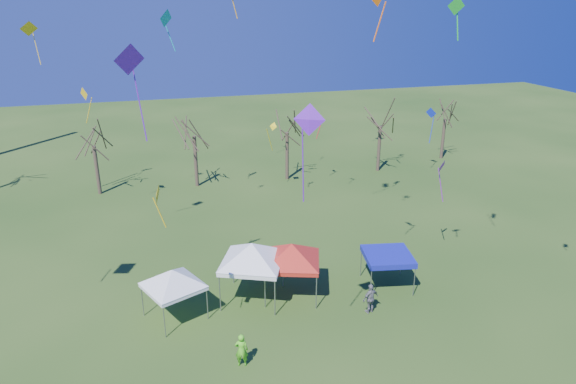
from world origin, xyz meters
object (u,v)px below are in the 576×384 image
(tree_1, at_px, (91,129))
(person_green, at_px, (242,350))
(tree_3, at_px, (287,115))
(tent_white_mid, at_px, (252,247))
(tree_2, at_px, (193,117))
(tree_4, at_px, (381,110))
(tree_5, at_px, (447,105))
(tent_red, at_px, (292,247))
(tent_blue, at_px, (388,256))
(person_grey, at_px, (371,298))
(tent_white_west, at_px, (172,273))

(tree_1, relative_size, person_green, 4.53)
(tree_3, bearing_deg, tent_white_mid, -111.01)
(tree_2, height_order, tree_4, tree_2)
(tree_1, height_order, tree_5, tree_1)
(tent_red, height_order, person_green, tent_red)
(tent_red, bearing_deg, tent_blue, -6.10)
(tree_1, distance_m, tent_blue, 27.30)
(tree_5, xyz_separation_m, person_grey, (-19.41, -24.61, -4.88))
(tent_red, distance_m, person_grey, 5.06)
(tree_1, bearing_deg, tent_blue, -50.69)
(tree_4, height_order, tree_5, tree_4)
(tree_1, relative_size, tent_red, 1.89)
(tree_1, distance_m, tent_white_mid, 22.31)
(tent_white_west, bearing_deg, tree_1, 103.39)
(tent_white_west, bearing_deg, tent_red, 4.33)
(person_grey, bearing_deg, tree_4, -131.67)
(tent_white_mid, height_order, person_green, tent_white_mid)
(person_grey, bearing_deg, tree_2, -89.33)
(tree_5, relative_size, person_grey, 4.38)
(tree_2, height_order, tent_white_mid, tree_2)
(tree_5, relative_size, person_green, 4.48)
(tree_3, distance_m, tent_red, 20.64)
(tree_5, distance_m, tent_white_mid, 33.22)
(tent_blue, xyz_separation_m, person_grey, (-2.05, -2.28, -1.08))
(tree_4, height_order, tent_blue, tree_4)
(tree_5, bearing_deg, tent_white_mid, -139.47)
(tent_blue, bearing_deg, tree_1, 129.31)
(tree_1, bearing_deg, tree_4, -1.42)
(tent_blue, bearing_deg, tree_4, 66.06)
(tree_2, xyz_separation_m, tent_white_mid, (0.91, -19.84, -3.07))
(tree_2, distance_m, tree_5, 26.15)
(tree_4, distance_m, tree_5, 8.62)
(tent_blue, bearing_deg, tree_3, 90.92)
(tent_blue, bearing_deg, tent_white_mid, 174.13)
(tree_2, xyz_separation_m, tree_5, (26.09, 1.69, -0.56))
(tent_white_mid, bearing_deg, tent_white_west, -170.87)
(tent_white_mid, xyz_separation_m, tent_blue, (7.82, -0.80, -1.29))
(tree_3, xyz_separation_m, tent_white_west, (-11.85, -20.20, -3.42))
(tree_2, bearing_deg, person_grey, -73.77)
(tent_blue, bearing_deg, tent_white_west, 179.51)
(tent_white_west, height_order, person_green, tent_white_west)
(tree_4, bearing_deg, tent_red, -126.62)
(tree_3, bearing_deg, person_green, -110.25)
(tree_1, xyz_separation_m, tent_red, (11.51, -20.31, -2.79))
(tree_5, height_order, person_green, tree_5)
(tree_2, bearing_deg, tent_white_west, -99.52)
(tree_2, height_order, tree_3, tree_2)
(tree_3, height_order, tent_blue, tree_3)
(tree_3, distance_m, tree_4, 9.32)
(person_green, bearing_deg, tree_2, -78.08)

